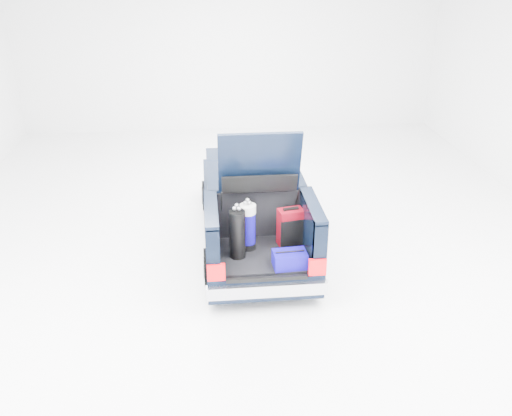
{
  "coord_description": "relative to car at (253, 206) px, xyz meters",
  "views": [
    {
      "loc": [
        -0.82,
        -8.79,
        4.93
      ],
      "look_at": [
        0.0,
        -0.5,
        0.92
      ],
      "focal_mm": 38.0,
      "sensor_mm": 36.0,
      "label": 1
    }
  ],
  "objects": [
    {
      "name": "ground",
      "position": [
        0.0,
        -0.11,
        -0.67
      ],
      "size": [
        14.0,
        14.0,
        0.0
      ],
      "primitive_type": "plane",
      "color": "white",
      "rests_on": "ground"
    },
    {
      "name": "car",
      "position": [
        0.0,
        0.0,
        0.0
      ],
      "size": [
        1.87,
        4.65,
        2.47
      ],
      "color": "black",
      "rests_on": "ground"
    },
    {
      "name": "blue_duffel",
      "position": [
        0.37,
        -2.01,
        0.05
      ],
      "size": [
        0.52,
        0.36,
        0.26
      ],
      "rotation": [
        0.0,
        0.0,
        0.06
      ],
      "color": "#0D057C",
      "rests_on": "car"
    },
    {
      "name": "blue_golf_bag",
      "position": [
        -0.21,
        -1.4,
        0.32
      ],
      "size": [
        0.29,
        0.29,
        0.86
      ],
      "rotation": [
        0.0,
        0.0,
        0.16
      ],
      "color": "black",
      "rests_on": "car"
    },
    {
      "name": "red_suitcase",
      "position": [
        0.48,
        -1.34,
        0.23
      ],
      "size": [
        0.43,
        0.32,
        0.65
      ],
      "rotation": [
        0.0,
        0.0,
        0.19
      ],
      "color": "#62030D",
      "rests_on": "car"
    },
    {
      "name": "black_golf_bag",
      "position": [
        -0.39,
        -1.65,
        0.33
      ],
      "size": [
        0.26,
        0.28,
        0.88
      ],
      "rotation": [
        0.0,
        0.0,
        0.08
      ],
      "color": "black",
      "rests_on": "car"
    }
  ]
}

